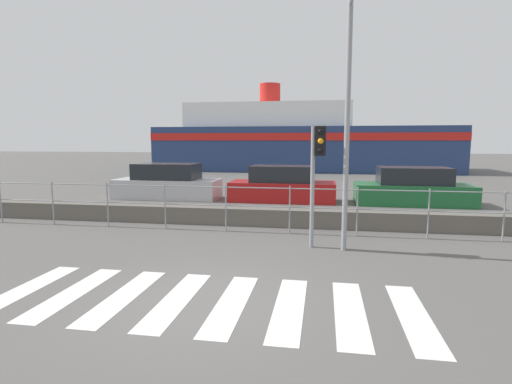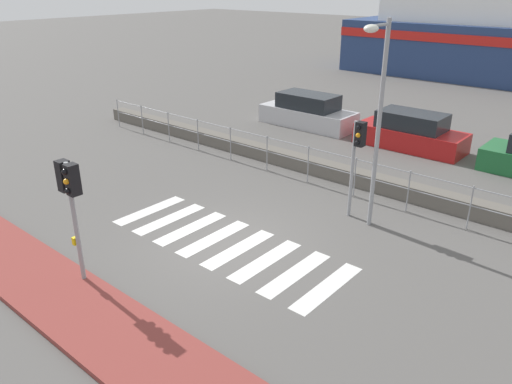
% 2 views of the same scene
% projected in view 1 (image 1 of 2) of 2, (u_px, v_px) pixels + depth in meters
% --- Properties ---
extents(ground_plane, '(160.00, 160.00, 0.00)m').
position_uv_depth(ground_plane, '(206.00, 302.00, 6.28)').
color(ground_plane, '#565451').
extents(crosswalk, '(6.75, 2.40, 0.01)m').
position_uv_depth(crosswalk, '(204.00, 301.00, 6.28)').
color(crosswalk, silver).
rests_on(crosswalk, ground_plane).
extents(seawall, '(25.91, 0.55, 0.52)m').
position_uv_depth(seawall, '(262.00, 217.00, 11.93)').
color(seawall, '#605B54').
rests_on(seawall, ground_plane).
extents(harbor_fence, '(23.36, 0.04, 1.30)m').
position_uv_depth(harbor_fence, '(257.00, 202.00, 11.00)').
color(harbor_fence, gray).
rests_on(harbor_fence, ground_plane).
extents(traffic_light_far, '(0.34, 0.32, 2.85)m').
position_uv_depth(traffic_light_far, '(317.00, 159.00, 9.22)').
color(traffic_light_far, gray).
rests_on(traffic_light_far, ground_plane).
extents(streetlamp, '(0.32, 1.13, 5.56)m').
position_uv_depth(streetlamp, '(349.00, 95.00, 8.60)').
color(streetlamp, gray).
rests_on(streetlamp, ground_plane).
extents(ferry_boat, '(24.62, 8.29, 7.46)m').
position_uv_depth(ferry_boat, '(296.00, 142.00, 35.02)').
color(ferry_boat, navy).
rests_on(ferry_boat, ground_plane).
extents(parked_car_silver, '(4.58, 1.71, 1.54)m').
position_uv_depth(parked_car_silver, '(167.00, 183.00, 17.56)').
color(parked_car_silver, '#BCBCC1').
rests_on(parked_car_silver, ground_plane).
extents(parked_car_red, '(4.38, 1.71, 1.49)m').
position_uv_depth(parked_car_red, '(282.00, 186.00, 16.72)').
color(parked_car_red, '#B21919').
rests_on(parked_car_red, ground_plane).
extents(parked_car_green, '(4.48, 1.85, 1.49)m').
position_uv_depth(parked_car_green, '(413.00, 189.00, 15.86)').
color(parked_car_green, '#1E6633').
rests_on(parked_car_green, ground_plane).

